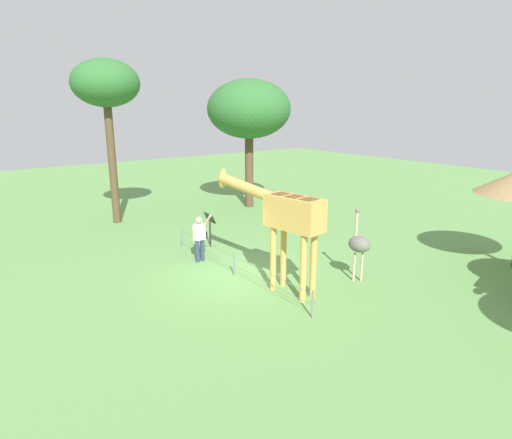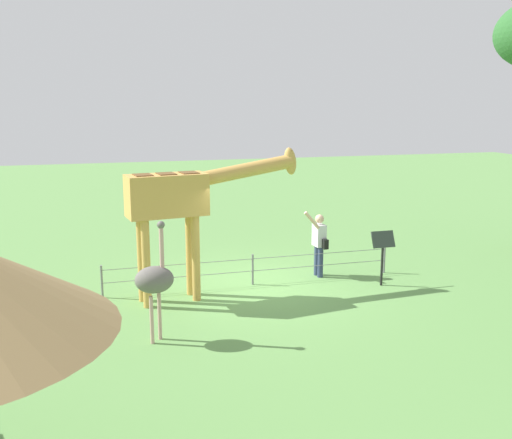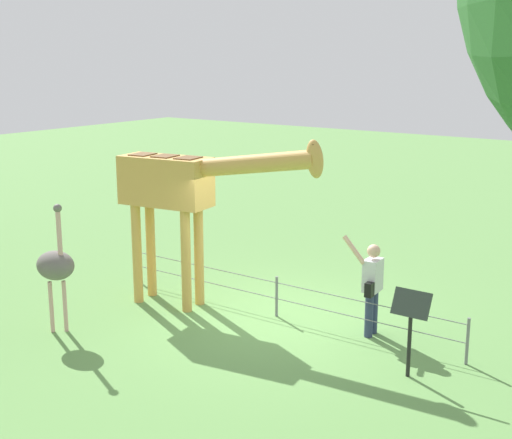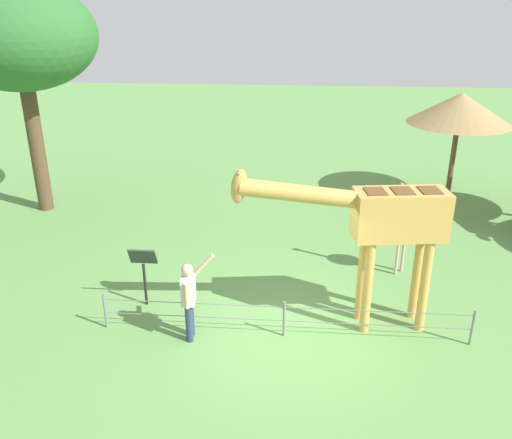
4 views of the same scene
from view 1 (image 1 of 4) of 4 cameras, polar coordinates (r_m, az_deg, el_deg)
The scene contains 8 objects.
ground_plane at distance 13.77m, azimuth -2.17°, elevation -7.24°, with size 60.00×60.00×0.00m, color #60934C.
giraffe at distance 11.98m, azimuth 3.77°, elevation 0.57°, with size 4.01×1.04×3.30m.
visitor at distance 14.69m, azimuth -7.48°, elevation -2.20°, with size 0.62×0.58×1.72m.
ostrich at distance 13.21m, azimuth 13.55°, elevation -3.22°, with size 0.70×0.56×2.25m.
tree_east at distance 22.24m, azimuth -0.94°, elevation 14.36°, with size 4.20×4.20×6.50m.
tree_northeast at distance 20.09m, azimuth -19.33°, elevation 16.37°, with size 2.87×2.87×7.12m.
info_sign at distance 16.18m, azimuth -6.15°, elevation -0.38°, with size 0.56×0.21×1.32m.
wire_fence at distance 13.52m, azimuth -2.92°, elevation -5.85°, with size 7.05×0.05×0.75m.
Camera 1 is at (-10.49, 7.26, 5.19)m, focal length 30.12 mm.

